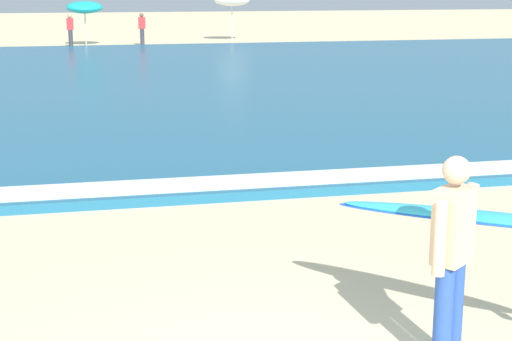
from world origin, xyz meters
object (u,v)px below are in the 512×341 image
(beachgoer_near_row_left, at_px, (142,29))
(beachgoer_near_row_mid, at_px, (70,30))
(surfer_with_board, at_px, (467,235))
(beach_umbrella_2, at_px, (85,7))
(beach_umbrella_3, at_px, (232,0))

(beachgoer_near_row_left, xyz_separation_m, beachgoer_near_row_mid, (-3.35, -0.24, 0.00))
(surfer_with_board, height_order, beach_umbrella_2, beach_umbrella_2)
(beach_umbrella_2, xyz_separation_m, beach_umbrella_3, (7.55, 1.98, 0.24))
(beach_umbrella_2, bearing_deg, beachgoer_near_row_mid, -126.35)
(beachgoer_near_row_mid, bearing_deg, beach_umbrella_3, 19.65)
(surfer_with_board, distance_m, beachgoer_near_row_mid, 33.64)
(surfer_with_board, bearing_deg, beach_umbrella_2, 93.77)
(surfer_with_board, bearing_deg, beach_umbrella_3, 81.76)
(beach_umbrella_2, distance_m, beachgoer_near_row_mid, 1.57)
(beach_umbrella_2, relative_size, beach_umbrella_3, 0.92)
(beach_umbrella_2, bearing_deg, beach_umbrella_3, 14.66)
(beachgoer_near_row_mid, bearing_deg, beach_umbrella_2, 53.65)
(beach_umbrella_2, height_order, beachgoer_near_row_mid, beach_umbrella_2)
(beach_umbrella_2, xyz_separation_m, beachgoer_near_row_left, (2.63, -0.73, -0.99))
(beach_umbrella_2, relative_size, beachgoer_near_row_left, 1.39)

